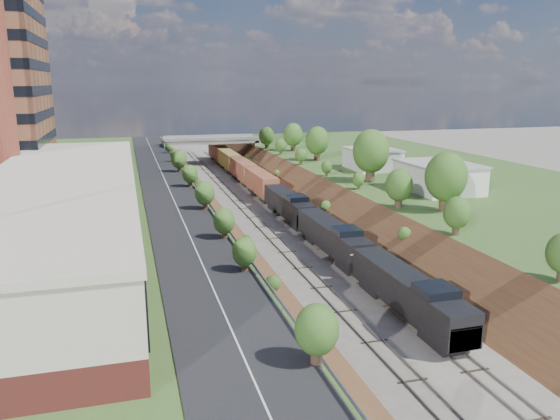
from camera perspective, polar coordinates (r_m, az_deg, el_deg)
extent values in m
cube|color=#3A5924|center=(82.21, -23.46, -0.91)|extent=(44.00, 180.00, 5.00)
cube|color=#3A5924|center=(97.93, 18.32, 1.65)|extent=(44.00, 180.00, 5.00)
cube|color=brown|center=(82.66, -8.04, -1.64)|extent=(10.00, 180.00, 10.00)
cube|color=brown|center=(88.19, 6.26, -0.64)|extent=(10.00, 180.00, 10.00)
cube|color=gray|center=(84.12, -2.37, -1.19)|extent=(1.58, 180.00, 0.18)
cube|color=gray|center=(85.43, 1.03, -0.96)|extent=(1.58, 180.00, 0.18)
cube|color=black|center=(81.07, -11.30, 1.61)|extent=(8.00, 180.00, 0.10)
cube|color=#99999E|center=(81.38, -8.44, 2.12)|extent=(0.06, 171.00, 0.30)
cube|color=maroon|center=(59.53, -21.61, -2.23)|extent=(14.00, 62.00, 2.20)
cube|color=beige|center=(58.80, -21.88, 0.82)|extent=(14.00, 62.00, 4.30)
cube|color=beige|center=(58.37, -22.08, 3.12)|extent=(14.30, 62.30, 0.50)
cube|color=gray|center=(142.74, -11.76, 5.73)|extent=(1.50, 8.00, 6.20)
cube|color=gray|center=(146.16, -2.69, 6.16)|extent=(1.50, 8.00, 6.20)
cube|color=gray|center=(143.65, -7.21, 7.20)|extent=(24.00, 8.00, 1.00)
cube|color=gray|center=(139.63, -6.96, 7.36)|extent=(24.00, 0.30, 0.80)
cube|color=gray|center=(147.51, -7.46, 7.66)|extent=(24.00, 0.30, 0.80)
cube|color=silver|center=(85.42, 16.22, 3.25)|extent=(9.00, 12.00, 4.00)
cube|color=silver|center=(104.29, 9.61, 5.20)|extent=(8.00, 10.00, 3.60)
cylinder|color=#473323|center=(72.16, 16.79, 0.90)|extent=(1.30, 1.30, 2.62)
ellipsoid|color=#2F561E|center=(71.58, 16.95, 3.36)|extent=(5.25, 5.25, 6.30)
cylinder|color=#473323|center=(43.26, -1.89, -7.63)|extent=(0.66, 0.66, 1.22)
ellipsoid|color=#2F561E|center=(42.76, -1.91, -5.79)|extent=(2.45, 2.45, 2.94)
cube|color=black|center=(47.82, 16.66, -12.83)|extent=(2.40, 4.00, 0.90)
cube|color=black|center=(51.82, 13.19, -8.22)|extent=(3.03, 18.17, 2.94)
cube|color=black|center=(46.13, 17.78, -12.06)|extent=(2.79, 3.00, 1.80)
cube|color=silver|center=(45.72, 17.87, -10.92)|extent=(2.79, 3.00, 0.15)
cube|color=black|center=(47.54, 15.98, -8.15)|extent=(2.97, 3.10, 0.90)
cube|color=black|center=(68.28, 5.45, -2.68)|extent=(3.03, 18.17, 2.94)
cube|color=black|center=(85.87, 0.83, 0.68)|extent=(3.03, 18.17, 2.94)
cube|color=brown|center=(126.34, -4.70, 4.85)|extent=(3.03, 64.58, 3.63)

